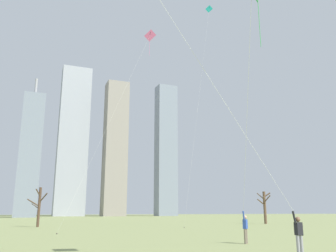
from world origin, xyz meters
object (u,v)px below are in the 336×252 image
Objects in this scene: kite_flyer_foreground_right_green at (246,185)px; distant_kite_low_near_trees_pink at (145,47)px; kite_flyer_far_back_red at (263,173)px; bare_tree_right_of_center at (39,205)px; bare_tree_left_of_center at (265,206)px; distant_kite_drifting_left_teal at (207,29)px.

kite_flyer_foreground_right_green is 0.56× the size of distant_kite_low_near_trees_pink.
kite_flyer_far_back_red is 0.74× the size of distant_kite_low_near_trees_pink.
kite_flyer_far_back_red is 3.12× the size of bare_tree_right_of_center.
bare_tree_left_of_center reaches higher than bare_tree_right_of_center.
kite_flyer_far_back_red reaches higher than kite_flyer_foreground_right_green.
kite_flyer_foreground_right_green is at bearing -113.97° from distant_kite_drifting_left_teal.
kite_flyer_far_back_red is 35.21m from bare_tree_right_of_center.
distant_kite_drifting_left_teal is at bearing 65.96° from kite_flyer_far_back_red.
kite_flyer_far_back_red is 3.07× the size of bare_tree_left_of_center.
kite_flyer_foreground_right_green is at bearing -127.81° from bare_tree_left_of_center.
kite_flyer_far_back_red is at bearing -114.04° from distant_kite_drifting_left_teal.
kite_flyer_far_back_red is 36.68m from distant_kite_drifting_left_teal.
distant_kite_drifting_left_teal is 15.86m from distant_kite_low_near_trees_pink.
distant_kite_low_near_trees_pink is 32.13m from bare_tree_left_of_center.
kite_flyer_foreground_right_green is at bearing -85.15° from distant_kite_low_near_trees_pink.
kite_flyer_foreground_right_green is 20.92m from distant_kite_low_near_trees_pink.
distant_kite_drifting_left_teal is at bearing 66.03° from kite_flyer_foreground_right_green.
bare_tree_left_of_center is at bearing 28.71° from distant_kite_drifting_left_teal.
distant_kite_drifting_left_teal is 1.50× the size of distant_kite_low_near_trees_pink.
distant_kite_drifting_left_teal reaches higher than kite_flyer_foreground_right_green.
bare_tree_left_of_center is at bearing 31.29° from distant_kite_low_near_trees_pink.
kite_flyer_far_back_red is at bearing -91.53° from distant_kite_low_near_trees_pink.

